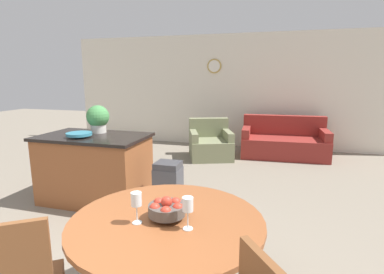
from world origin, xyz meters
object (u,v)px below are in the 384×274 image
(wine_glass_right, at_px, (188,206))
(trash_bin, at_px, (168,187))
(wine_glass_left, at_px, (136,201))
(couch, at_px, (284,143))
(kitchen_island, at_px, (95,168))
(armchair, at_px, (210,145))
(dining_table, at_px, (167,242))
(fruit_bowl, at_px, (167,209))
(teal_bowl, at_px, (79,134))
(potted_plant, at_px, (98,118))

(wine_glass_right, distance_m, trash_bin, 1.98)
(wine_glass_left, distance_m, wine_glass_right, 0.34)
(trash_bin, relative_size, couch, 0.36)
(kitchen_island, distance_m, armchair, 2.86)
(dining_table, xyz_separation_m, trash_bin, (-0.61, 1.63, -0.26))
(fruit_bowl, height_order, kitchen_island, kitchen_island)
(fruit_bowl, distance_m, couch, 4.97)
(kitchen_island, height_order, armchair, kitchen_island)
(dining_table, xyz_separation_m, wine_glass_left, (-0.17, -0.11, 0.33))
(teal_bowl, bearing_deg, dining_table, -40.03)
(kitchen_island, bearing_deg, couch, 51.82)
(dining_table, height_order, trash_bin, dining_table)
(wine_glass_left, bearing_deg, couch, 78.65)
(dining_table, relative_size, kitchen_island, 0.92)
(fruit_bowl, relative_size, potted_plant, 0.65)
(teal_bowl, height_order, potted_plant, potted_plant)
(dining_table, bearing_deg, trash_bin, 110.54)
(couch, bearing_deg, dining_table, -102.83)
(teal_bowl, bearing_deg, couch, 52.18)
(wine_glass_left, height_order, armchair, wine_glass_left)
(kitchen_island, distance_m, trash_bin, 1.09)
(fruit_bowl, xyz_separation_m, kitchen_island, (-1.69, 1.66, -0.36))
(kitchen_island, height_order, trash_bin, kitchen_island)
(kitchen_island, relative_size, potted_plant, 3.73)
(wine_glass_left, xyz_separation_m, couch, (1.00, 4.98, -0.62))
(wine_glass_left, bearing_deg, wine_glass_right, 2.85)
(potted_plant, bearing_deg, trash_bin, -11.56)
(trash_bin, bearing_deg, couch, 66.01)
(dining_table, bearing_deg, teal_bowl, 139.97)
(trash_bin, bearing_deg, fruit_bowl, -69.47)
(trash_bin, bearing_deg, wine_glass_left, -75.69)
(trash_bin, xyz_separation_m, armchair, (-0.06, 2.70, -0.04))
(kitchen_island, bearing_deg, trash_bin, -1.66)
(kitchen_island, relative_size, armchair, 1.27)
(wine_glass_right, bearing_deg, wine_glass_left, -177.15)
(wine_glass_left, relative_size, couch, 0.12)
(fruit_bowl, bearing_deg, kitchen_island, 135.56)
(dining_table, distance_m, kitchen_island, 2.37)
(wine_glass_left, bearing_deg, teal_bowl, 135.14)
(fruit_bowl, relative_size, kitchen_island, 0.17)
(fruit_bowl, relative_size, wine_glass_right, 1.17)
(fruit_bowl, bearing_deg, trash_bin, 110.53)
(wine_glass_left, bearing_deg, armchair, 96.51)
(wine_glass_left, height_order, wine_glass_right, same)
(wine_glass_right, distance_m, armchair, 4.54)
(fruit_bowl, distance_m, kitchen_island, 2.40)
(kitchen_island, relative_size, trash_bin, 2.22)
(fruit_bowl, bearing_deg, potted_plant, 132.93)
(wine_glass_left, xyz_separation_m, armchair, (-0.51, 4.43, -0.63))
(dining_table, bearing_deg, couch, 80.28)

